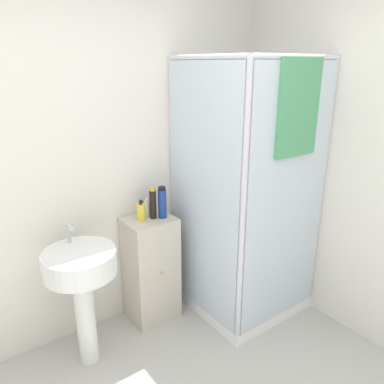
{
  "coord_description": "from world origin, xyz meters",
  "views": [
    {
      "loc": [
        -0.7,
        -0.73,
        1.92
      ],
      "look_at": [
        0.69,
        1.17,
        1.11
      ],
      "focal_mm": 35.0,
      "sensor_mm": 36.0,
      "label": 1
    }
  ],
  "objects_px": {
    "soap_dispenser": "(141,212)",
    "shampoo_bottle_tall_black": "(153,203)",
    "shampoo_bottle_blue": "(162,203)",
    "lotion_bottle_white": "(147,209)",
    "sink": "(81,277)"
  },
  "relations": [
    {
      "from": "soap_dispenser",
      "to": "shampoo_bottle_tall_black",
      "type": "height_order",
      "value": "shampoo_bottle_tall_black"
    },
    {
      "from": "soap_dispenser",
      "to": "shampoo_bottle_blue",
      "type": "height_order",
      "value": "shampoo_bottle_blue"
    },
    {
      "from": "shampoo_bottle_tall_black",
      "to": "shampoo_bottle_blue",
      "type": "relative_size",
      "value": 0.99
    },
    {
      "from": "soap_dispenser",
      "to": "shampoo_bottle_blue",
      "type": "distance_m",
      "value": 0.17
    },
    {
      "from": "sink",
      "to": "shampoo_bottle_blue",
      "type": "relative_size",
      "value": 3.99
    },
    {
      "from": "sink",
      "to": "shampoo_bottle_tall_black",
      "type": "height_order",
      "value": "shampoo_bottle_tall_black"
    },
    {
      "from": "shampoo_bottle_blue",
      "to": "lotion_bottle_white",
      "type": "bearing_deg",
      "value": 133.71
    },
    {
      "from": "lotion_bottle_white",
      "to": "shampoo_bottle_tall_black",
      "type": "bearing_deg",
      "value": -69.13
    },
    {
      "from": "soap_dispenser",
      "to": "shampoo_bottle_blue",
      "type": "relative_size",
      "value": 0.66
    },
    {
      "from": "soap_dispenser",
      "to": "lotion_bottle_white",
      "type": "relative_size",
      "value": 1.05
    },
    {
      "from": "shampoo_bottle_tall_black",
      "to": "lotion_bottle_white",
      "type": "relative_size",
      "value": 1.58
    },
    {
      "from": "shampoo_bottle_blue",
      "to": "lotion_bottle_white",
      "type": "distance_m",
      "value": 0.13
    },
    {
      "from": "lotion_bottle_white",
      "to": "shampoo_bottle_blue",
      "type": "bearing_deg",
      "value": -46.29
    },
    {
      "from": "shampoo_bottle_tall_black",
      "to": "lotion_bottle_white",
      "type": "height_order",
      "value": "shampoo_bottle_tall_black"
    },
    {
      "from": "shampoo_bottle_tall_black",
      "to": "shampoo_bottle_blue",
      "type": "distance_m",
      "value": 0.07
    }
  ]
}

